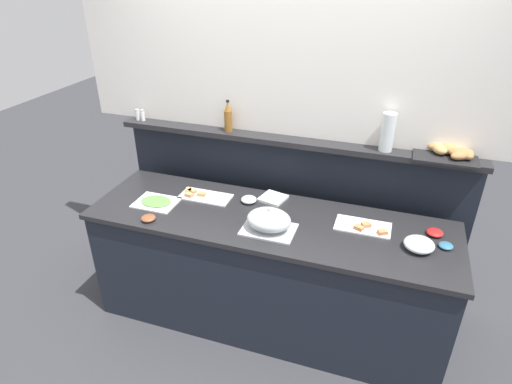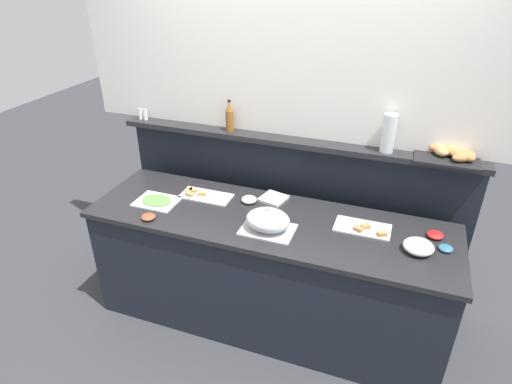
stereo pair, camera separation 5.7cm
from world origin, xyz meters
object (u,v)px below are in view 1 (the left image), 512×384
object	(u,v)px
sandwich_platter_rear	(364,227)
cold_cuts_platter	(156,202)
condiment_bowl_red	(446,246)
serving_cloche	(269,221)
bread_basket	(451,152)
napkin_stack	(273,198)
glass_bowl_large	(419,245)
water_carafe	(388,132)
vinegar_bottle_amber	(228,118)
glass_bowl_medium	(249,200)
condiment_bowl_dark	(148,218)
condiment_bowl_cream	(435,233)
sandwich_platter_front	(202,196)
pepper_shaker	(143,115)
salt_shaker	(138,115)

from	to	relation	value
sandwich_platter_rear	cold_cuts_platter	world-z (taller)	sandwich_platter_rear
sandwich_platter_rear	condiment_bowl_red	world-z (taller)	sandwich_platter_rear
serving_cloche	bread_basket	distance (m)	1.26
serving_cloche	napkin_stack	distance (m)	0.41
glass_bowl_large	napkin_stack	world-z (taller)	glass_bowl_large
napkin_stack	water_carafe	size ratio (longest dim) A/B	0.66
sandwich_platter_rear	serving_cloche	bearing A→B (deg)	-158.65
vinegar_bottle_amber	sandwich_platter_rear	bearing A→B (deg)	-19.31
vinegar_bottle_amber	water_carafe	xyz separation A→B (m)	(1.13, 0.00, 0.02)
napkin_stack	vinegar_bottle_amber	bearing A→B (deg)	153.33
glass_bowl_medium	condiment_bowl_dark	bearing A→B (deg)	-141.49
glass_bowl_medium	condiment_bowl_cream	size ratio (longest dim) A/B	1.08
cold_cuts_platter	vinegar_bottle_amber	xyz separation A→B (m)	(0.35, 0.53, 0.49)
napkin_stack	bread_basket	xyz separation A→B (m)	(1.12, 0.22, 0.42)
serving_cloche	water_carafe	distance (m)	0.98
sandwich_platter_front	condiment_bowl_cream	size ratio (longest dim) A/B	3.65
condiment_bowl_red	pepper_shaker	size ratio (longest dim) A/B	0.99
sandwich_platter_rear	sandwich_platter_front	xyz separation A→B (m)	(-1.17, 0.04, 0.00)
serving_cloche	vinegar_bottle_amber	size ratio (longest dim) A/B	1.44
napkin_stack	condiment_bowl_dark	bearing A→B (deg)	-142.71
salt_shaker	condiment_bowl_cream	bearing A→B (deg)	-7.93
salt_shaker	glass_bowl_medium	bearing A→B (deg)	-16.45
glass_bowl_medium	napkin_stack	distance (m)	0.18
glass_bowl_large	water_carafe	xyz separation A→B (m)	(-0.29, 0.51, 0.49)
condiment_bowl_cream	water_carafe	size ratio (longest dim) A/B	0.40
cold_cuts_platter	condiment_bowl_red	size ratio (longest dim) A/B	3.45
condiment_bowl_dark	water_carafe	distance (m)	1.68
glass_bowl_medium	bread_basket	xyz separation A→B (m)	(1.28, 0.32, 0.41)
serving_cloche	pepper_shaker	distance (m)	1.42
condiment_bowl_dark	serving_cloche	bearing A→B (deg)	10.12
sandwich_platter_rear	serving_cloche	size ratio (longest dim) A/B	1.05
napkin_stack	salt_shaker	bearing A→B (deg)	169.98
napkin_stack	cold_cuts_platter	bearing A→B (deg)	-157.43
sandwich_platter_front	pepper_shaker	bearing A→B (deg)	152.22
sandwich_platter_front	water_carafe	distance (m)	1.36
cold_cuts_platter	condiment_bowl_dark	bearing A→B (deg)	-72.69
condiment_bowl_dark	sandwich_platter_front	bearing A→B (deg)	63.41
cold_cuts_platter	condiment_bowl_red	world-z (taller)	condiment_bowl_red
pepper_shaker	water_carafe	xyz separation A→B (m)	(1.86, -0.00, 0.09)
condiment_bowl_cream	bread_basket	world-z (taller)	bread_basket
serving_cloche	condiment_bowl_dark	size ratio (longest dim) A/B	3.49
sandwich_platter_rear	pepper_shaker	world-z (taller)	pepper_shaker
cold_cuts_platter	condiment_bowl_red	xyz separation A→B (m)	(1.93, 0.09, 0.01)
napkin_stack	water_carafe	xyz separation A→B (m)	(0.71, 0.21, 0.52)
salt_shaker	pepper_shaker	bearing A→B (deg)	0.00
glass_bowl_large	pepper_shaker	distance (m)	2.24
cold_cuts_platter	condiment_bowl_red	bearing A→B (deg)	2.65
sandwich_platter_front	condiment_bowl_dark	xyz separation A→B (m)	(-0.20, -0.41, 0.01)
pepper_shaker	glass_bowl_large	bearing A→B (deg)	-13.38
condiment_bowl_red	salt_shaker	size ratio (longest dim) A/B	0.99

